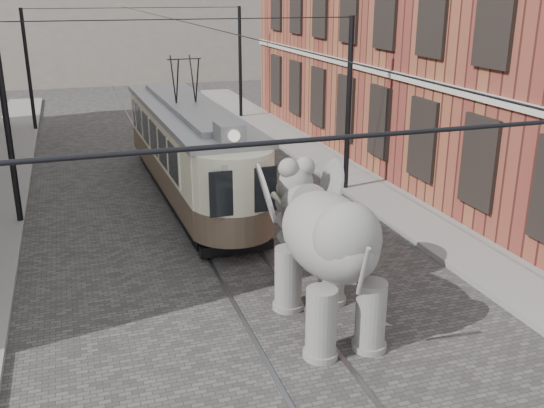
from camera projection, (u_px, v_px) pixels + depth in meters
name	position (u px, v px, depth m)	size (l,w,h in m)	color
ground	(252.00, 282.00, 15.19)	(120.00, 120.00, 0.00)	#474441
tram_rails	(252.00, 282.00, 15.19)	(1.54, 80.00, 0.02)	slate
sidewalk_right	(463.00, 250.00, 16.93)	(2.00, 60.00, 0.15)	slate
brick_building	(454.00, 11.00, 24.56)	(8.00, 26.00, 12.00)	maroon
catenary	(198.00, 123.00, 18.66)	(11.00, 30.20, 6.00)	black
tram	(187.00, 128.00, 21.11)	(2.44, 11.80, 4.68)	beige
elephant	(328.00, 257.00, 12.66)	(2.91, 5.28, 3.23)	slate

